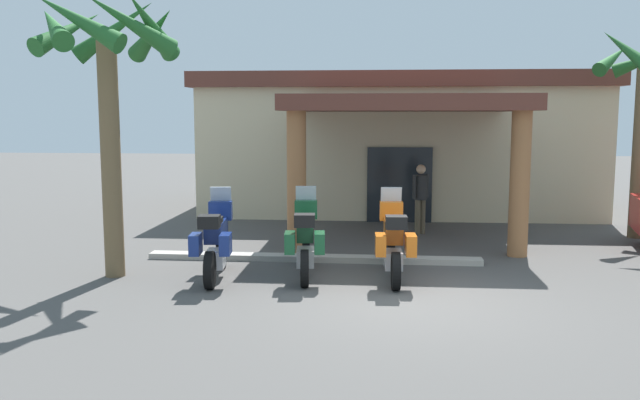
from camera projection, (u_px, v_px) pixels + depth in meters
ground_plane at (409, 300)px, 10.72m from camera, size 80.00×80.00×0.00m
motel_building at (397, 141)px, 21.29m from camera, size 12.13×11.37×4.21m
motorcycle_blue at (215, 241)px, 12.07m from camera, size 0.76×2.21×1.61m
motorcycle_green at (305, 240)px, 12.21m from camera, size 0.74×2.21×1.61m
motorcycle_orange at (393, 242)px, 12.01m from camera, size 0.72×2.21×1.61m
pedestrian at (420, 194)px, 16.59m from camera, size 0.41×0.39×1.76m
palm_tree_roadside at (108, 62)px, 11.81m from camera, size 2.75×2.71×5.27m
curb_strip at (313, 258)px, 13.60m from camera, size 6.86×0.36×0.12m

